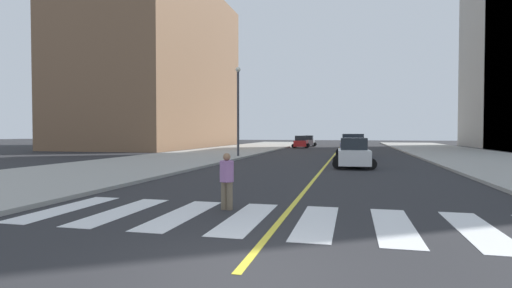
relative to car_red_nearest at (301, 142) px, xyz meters
name	(u,v)px	position (x,y,z in m)	size (l,w,h in m)	color
ground_plane	(236,275)	(5.48, -51.18, -0.82)	(220.00, 220.00, 0.00)	#28282B
sidewalk_kerb_west	(151,162)	(-6.72, -31.18, -0.74)	(10.00, 120.00, 0.15)	#9E9B93
crosswalk_paint	(281,220)	(5.48, -47.18, -0.81)	(13.50, 4.00, 0.01)	silver
lane_divider_paint	(337,152)	(5.48, -11.18, -0.81)	(0.16, 80.00, 0.01)	yellow
low_rise_brick_west	(158,68)	(-21.45, -1.54, 11.14)	(16.00, 32.00, 23.92)	brown
car_red_nearest	(301,142)	(0.00, 0.00, 0.00)	(2.56, 3.99, 1.75)	red
car_gray_second	(308,141)	(0.43, 6.23, -0.01)	(2.50, 3.93, 1.73)	slate
car_yellow_third	(354,144)	(7.38, -6.63, -0.03)	(2.39, 3.79, 1.68)	gold
car_blue_fourth	(353,147)	(7.22, -21.08, 0.16)	(3.04, 4.75, 2.08)	#2D479E
car_white_fifth	(354,154)	(7.28, -31.25, 0.05)	(2.70, 4.23, 1.86)	silver
pedestrian_crossing	(227,178)	(3.73, -46.22, 0.08)	(0.40, 0.40, 1.62)	brown
street_lamp	(238,104)	(-2.56, -23.37, 3.89)	(0.44, 0.44, 7.77)	#38383D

